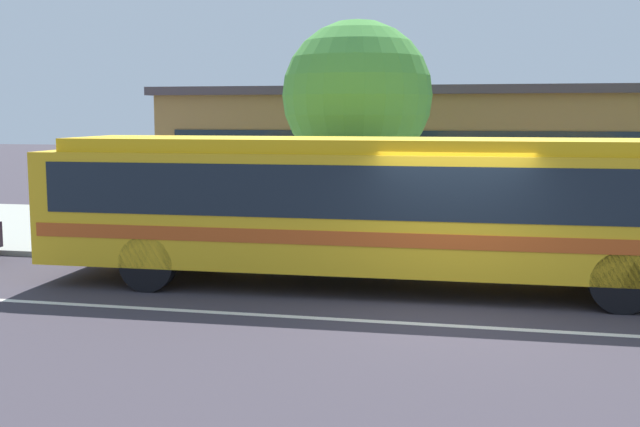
{
  "coord_description": "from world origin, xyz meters",
  "views": [
    {
      "loc": [
        0.59,
        -12.26,
        3.11
      ],
      "look_at": [
        -2.48,
        1.66,
        1.3
      ],
      "focal_mm": 44.21,
      "sensor_mm": 36.0,
      "label": 1
    }
  ],
  "objects": [
    {
      "name": "lane_stripe_center",
      "position": [
        0.0,
        -0.8,
        0.0
      ],
      "size": [
        56.0,
        0.16,
        0.01
      ],
      "primitive_type": "cube",
      "color": "silver",
      "rests_on": "ground_plane"
    },
    {
      "name": "station_building",
      "position": [
        -1.13,
        13.48,
        1.95
      ],
      "size": [
        16.27,
        9.07,
        3.88
      ],
      "color": "olive",
      "rests_on": "ground_plane"
    },
    {
      "name": "bus_stop_sign",
      "position": [
        2.39,
        3.39,
        1.64
      ],
      "size": [
        0.08,
        0.44,
        2.37
      ],
      "color": "gray",
      "rests_on": "sidewalk_slab"
    },
    {
      "name": "transit_bus",
      "position": [
        -1.48,
        1.58,
        1.56
      ],
      "size": [
        12.03,
        2.79,
        2.68
      ],
      "color": "gold",
      "rests_on": "ground_plane"
    },
    {
      "name": "pedestrian_waiting_near_sign",
      "position": [
        2.6,
        3.44,
        1.08
      ],
      "size": [
        0.34,
        0.34,
        1.65
      ],
      "color": "#2F3E3C",
      "rests_on": "sidewalk_slab"
    },
    {
      "name": "street_tree_near_stop",
      "position": [
        -2.44,
        5.36,
        3.5
      ],
      "size": [
        3.37,
        3.37,
        5.08
      ],
      "color": "brown",
      "rests_on": "sidewalk_slab"
    },
    {
      "name": "ground_plane",
      "position": [
        0.0,
        0.0,
        0.0
      ],
      "size": [
        120.0,
        120.0,
        0.0
      ],
      "primitive_type": "plane",
      "color": "#39343C"
    },
    {
      "name": "sidewalk_slab",
      "position": [
        0.0,
        6.93,
        0.06
      ],
      "size": [
        60.0,
        8.0,
        0.12
      ],
      "primitive_type": "cube",
      "color": "#979A8E",
      "rests_on": "ground_plane"
    }
  ]
}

